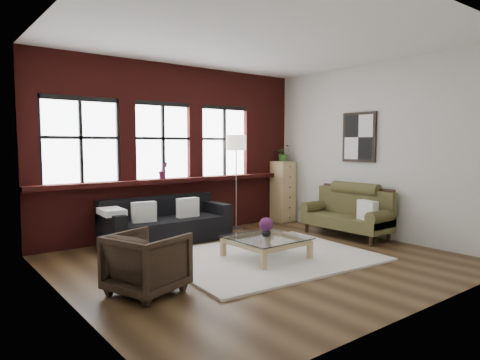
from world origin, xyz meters
TOP-DOWN VIEW (x-y plane):
  - floor at (0.00, 0.00)m, footprint 5.50×5.50m
  - ceiling at (0.00, 0.00)m, footprint 5.50×5.50m
  - wall_back at (0.00, 2.50)m, footprint 5.50×0.00m
  - wall_front at (0.00, -2.50)m, footprint 5.50×0.00m
  - wall_left at (-2.75, 0.00)m, footprint 0.00×5.00m
  - wall_right at (2.75, 0.00)m, footprint 0.00×5.00m
  - brick_backwall at (0.00, 2.44)m, footprint 5.50×0.12m
  - sill_ledge at (0.00, 2.35)m, footprint 5.50×0.30m
  - window_left at (-1.80, 2.45)m, footprint 1.38×0.10m
  - window_mid at (-0.30, 2.45)m, footprint 1.38×0.10m
  - window_right at (1.10, 2.45)m, footprint 1.38×0.10m
  - wall_poster at (2.72, 0.30)m, footprint 0.05×0.74m
  - shag_rug at (0.17, 0.03)m, footprint 3.21×2.60m
  - dark_sofa at (-0.52, 1.90)m, footprint 2.21×0.90m
  - pillow_a at (-1.00, 1.80)m, footprint 0.42×0.20m
  - pillow_b at (-0.15, 1.80)m, footprint 0.40×0.14m
  - vintage_settee at (2.30, 0.24)m, footprint 0.77×1.72m
  - pillow_settee at (2.22, -0.28)m, footprint 0.20×0.40m
  - armchair at (-1.94, -0.29)m, footprint 0.99×0.98m
  - coffee_table at (0.12, -0.01)m, footprint 1.05×1.05m
  - vase at (0.12, -0.01)m, footprint 0.15×0.15m
  - flowers at (0.12, -0.01)m, footprint 0.21×0.21m
  - drawer_chest at (2.49, 2.14)m, footprint 0.41×0.41m
  - potted_plant_top at (2.49, 2.14)m, footprint 0.34×0.30m
  - floor_lamp at (1.12, 2.05)m, footprint 0.40×0.40m
  - sill_plant at (-0.36, 2.32)m, footprint 0.18×0.15m

SIDE VIEW (x-z plane):
  - floor at x=0.00m, z-range 0.00..0.00m
  - shag_rug at x=0.17m, z-range 0.00..0.03m
  - coffee_table at x=0.12m, z-range -0.01..0.34m
  - armchair at x=-1.94m, z-range 0.00..0.71m
  - dark_sofa at x=-0.52m, z-range 0.00..0.80m
  - vase at x=0.12m, z-range 0.34..0.48m
  - vintage_settee at x=2.30m, z-range 0.00..0.92m
  - flowers at x=0.12m, z-range 0.42..0.63m
  - pillow_settee at x=2.22m, z-range 0.40..0.74m
  - pillow_a at x=-1.00m, z-range 0.42..0.76m
  - pillow_b at x=-0.15m, z-range 0.42..0.76m
  - drawer_chest at x=2.49m, z-range 0.00..1.34m
  - floor_lamp at x=1.12m, z-range 0.00..2.05m
  - sill_ledge at x=0.00m, z-range 1.00..1.08m
  - sill_plant at x=-0.36m, z-range 1.08..1.40m
  - potted_plant_top at x=2.49m, z-range 1.34..1.70m
  - wall_back at x=0.00m, z-range -1.15..4.35m
  - wall_front at x=0.00m, z-range -1.15..4.35m
  - wall_left at x=-2.75m, z-range -0.90..4.10m
  - wall_right at x=2.75m, z-range -0.90..4.10m
  - brick_backwall at x=0.00m, z-range 0.00..3.20m
  - window_left at x=-1.80m, z-range 1.00..2.50m
  - window_mid at x=-0.30m, z-range 1.00..2.50m
  - window_right at x=1.10m, z-range 1.00..2.50m
  - wall_poster at x=2.72m, z-range 1.38..2.32m
  - ceiling at x=0.00m, z-range 3.20..3.20m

